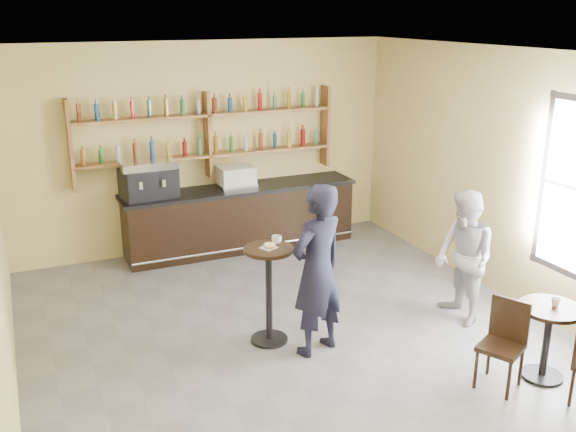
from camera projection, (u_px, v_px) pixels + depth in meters
name	position (u px, v px, depth m)	size (l,w,h in m)	color
floor	(300.00, 341.00, 7.35)	(7.00, 7.00, 0.00)	slate
ceiling	(302.00, 54.00, 6.36)	(7.00, 7.00, 0.00)	white
wall_back	(206.00, 147.00, 9.90)	(7.00, 7.00, 0.00)	#DAC57B
wall_front	(549.00, 367.00, 3.81)	(7.00, 7.00, 0.00)	#DAC57B
wall_right	(519.00, 180.00, 8.01)	(7.00, 7.00, 0.00)	#DAC57B
shelf_unit	(208.00, 135.00, 9.73)	(4.00, 0.26, 1.40)	brown
liquor_bottles	(207.00, 124.00, 9.67)	(3.68, 0.10, 1.00)	#8C5919
bar_counter	(241.00, 218.00, 10.10)	(3.69, 0.72, 1.00)	black
espresso_machine	(148.00, 179.00, 9.32)	(0.77, 0.49, 0.55)	black
pastry_case	(236.00, 177.00, 9.87)	(0.56, 0.44, 0.33)	silver
pedestal_table	(269.00, 295.00, 7.20)	(0.55, 0.55, 1.14)	black
napkin	(268.00, 248.00, 7.02)	(0.16, 0.16, 0.00)	white
donut	(270.00, 246.00, 7.01)	(0.14, 0.14, 0.05)	tan
cup_pedestal	(277.00, 239.00, 7.15)	(0.11, 0.11, 0.09)	white
man_main	(317.00, 270.00, 6.86)	(0.70, 0.46, 1.93)	black
cafe_table	(546.00, 342.00, 6.52)	(0.63, 0.63, 0.80)	black
cup_cafe	(556.00, 302.00, 6.40)	(0.09, 0.09, 0.08)	white
chair_west	(501.00, 346.00, 6.33)	(0.39, 0.39, 0.91)	black
patron_second	(464.00, 258.00, 7.62)	(0.79, 0.62, 1.63)	#AEADB3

